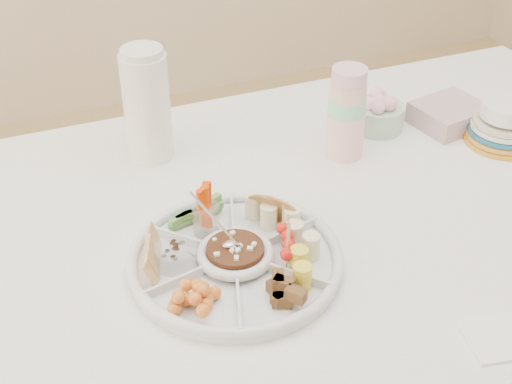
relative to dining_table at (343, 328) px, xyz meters
name	(u,v)px	position (x,y,z in m)	size (l,w,h in m)	color
dining_table	(343,328)	(0.00, 0.00, 0.00)	(1.52, 1.02, 0.76)	white
party_tray	(235,257)	(-0.31, -0.11, 0.40)	(0.38, 0.38, 0.04)	silver
bean_dip	(235,254)	(-0.31, -0.11, 0.41)	(0.10, 0.10, 0.04)	#4C2C12
tortillas	(266,208)	(-0.21, -0.02, 0.42)	(0.10, 0.10, 0.06)	#BA824A
carrot_cucumber	(197,202)	(-0.33, 0.02, 0.44)	(0.10, 0.10, 0.09)	#E93C00
pita_raisins	(161,251)	(-0.43, -0.07, 0.42)	(0.10, 0.10, 0.06)	tan
cherries	(199,297)	(-0.40, -0.20, 0.42)	(0.10, 0.10, 0.04)	orange
granola_chunks	(278,293)	(-0.28, -0.24, 0.42)	(0.09, 0.09, 0.04)	#4E361C
banana_tomato	(309,238)	(-0.18, -0.15, 0.44)	(0.11, 0.11, 0.09)	#F0D183
cup_stack	(347,108)	(0.05, 0.16, 0.50)	(0.08, 0.08, 0.23)	silver
thermos	(147,103)	(-0.35, 0.31, 0.51)	(0.10, 0.10, 0.26)	white
flower_bowl	(379,111)	(0.18, 0.23, 0.42)	(0.12, 0.12, 0.09)	#AADAB8
napkin_stack	(449,114)	(0.35, 0.18, 0.40)	(0.16, 0.13, 0.05)	#C09AA1
plate_stack	(505,121)	(0.41, 0.07, 0.43)	(0.17, 0.17, 0.11)	gold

